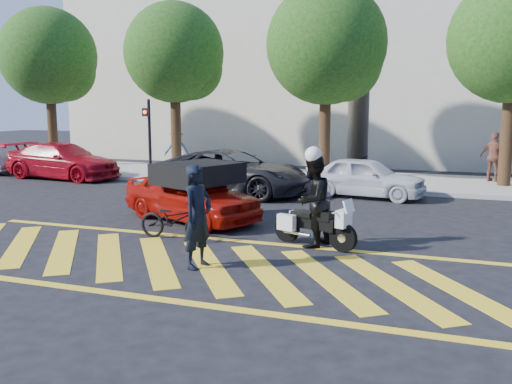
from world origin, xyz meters
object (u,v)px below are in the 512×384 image
(bicycle, at_px, (174,220))
(officer_moto, at_px, (313,201))
(red_convertible, at_px, (191,194))
(parked_mid_right, at_px, (365,177))
(parked_left, at_px, (63,161))
(parked_mid_left, at_px, (231,172))
(officer_bike, at_px, (198,217))
(police_motorcycle, at_px, (313,224))

(bicycle, xyz_separation_m, officer_moto, (3.02, 0.44, 0.53))
(red_convertible, relative_size, parked_mid_right, 1.05)
(bicycle, distance_m, parked_left, 11.93)
(red_convertible, xyz_separation_m, parked_left, (-8.62, 5.70, 0.04))
(red_convertible, height_order, parked_mid_left, parked_mid_left)
(officer_bike, relative_size, parked_mid_left, 0.36)
(red_convertible, height_order, parked_mid_right, red_convertible)
(bicycle, bearing_deg, officer_moto, -79.67)
(red_convertible, bearing_deg, parked_mid_left, 31.36)
(parked_mid_left, bearing_deg, bicycle, -164.91)
(officer_bike, distance_m, red_convertible, 4.17)
(officer_moto, relative_size, parked_mid_left, 0.36)
(bicycle, bearing_deg, parked_mid_right, -21.79)
(police_motorcycle, relative_size, officer_moto, 0.98)
(police_motorcycle, distance_m, parked_mid_left, 7.16)
(parked_mid_right, bearing_deg, parked_left, 95.63)
(bicycle, height_order, police_motorcycle, bicycle)
(officer_bike, distance_m, parked_mid_right, 9.03)
(officer_moto, xyz_separation_m, parked_mid_left, (-4.19, 5.80, -0.23))
(bicycle, distance_m, police_motorcycle, 3.07)
(officer_bike, relative_size, red_convertible, 0.47)
(police_motorcycle, xyz_separation_m, red_convertible, (-3.58, 1.49, 0.22))
(officer_moto, distance_m, parked_mid_left, 7.16)
(officer_bike, height_order, red_convertible, officer_bike)
(parked_mid_left, bearing_deg, officer_bike, -157.56)
(parked_left, bearing_deg, parked_mid_left, -95.50)
(red_convertible, relative_size, parked_mid_left, 0.76)
(officer_bike, relative_size, officer_moto, 0.98)
(parked_left, xyz_separation_m, parked_mid_left, (7.99, -1.40, 0.02))
(bicycle, relative_size, parked_mid_right, 0.44)
(parked_mid_left, bearing_deg, red_convertible, -167.28)
(parked_mid_right, bearing_deg, parked_mid_left, 109.66)
(officer_bike, height_order, officer_moto, officer_moto)
(bicycle, bearing_deg, police_motorcycle, -79.52)
(officer_bike, distance_m, parked_mid_left, 8.38)
(bicycle, relative_size, red_convertible, 0.42)
(parked_left, bearing_deg, parked_mid_right, -87.93)
(officer_moto, relative_size, red_convertible, 0.48)
(parked_mid_left, xyz_separation_m, parked_mid_right, (4.32, 0.89, -0.09))
(officer_bike, relative_size, police_motorcycle, 1.00)
(parked_mid_right, bearing_deg, officer_moto, -173.08)
(bicycle, height_order, parked_left, parked_left)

